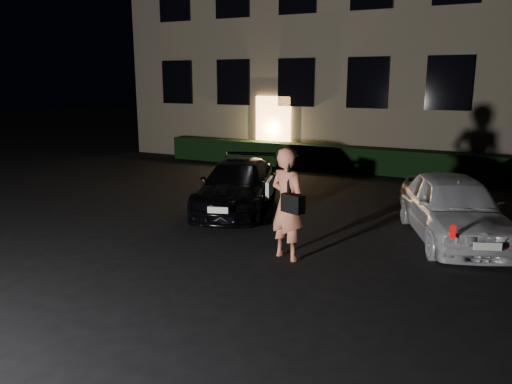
% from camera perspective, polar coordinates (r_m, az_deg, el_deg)
% --- Properties ---
extents(ground, '(80.00, 80.00, 0.00)m').
position_cam_1_polar(ground, '(8.18, -7.90, -9.78)').
color(ground, black).
rests_on(ground, ground).
extents(building, '(20.00, 8.11, 12.00)m').
position_cam_1_polar(building, '(21.82, 15.80, 19.90)').
color(building, '#776955').
rests_on(building, ground).
extents(hedge, '(15.00, 0.70, 0.85)m').
position_cam_1_polar(hedge, '(17.46, 11.86, 3.62)').
color(hedge, black).
rests_on(hedge, ground).
extents(sedan, '(2.77, 4.34, 1.17)m').
position_cam_1_polar(sedan, '(12.17, -2.09, 0.75)').
color(sedan, black).
rests_on(sedan, ground).
extents(hatch, '(2.86, 4.15, 1.31)m').
position_cam_1_polar(hatch, '(10.55, 21.61, -1.65)').
color(hatch, silver).
rests_on(hatch, ground).
extents(man, '(0.85, 0.72, 1.99)m').
position_cam_1_polar(man, '(8.71, 3.66, -1.34)').
color(man, '#DC7657').
rests_on(man, ground).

